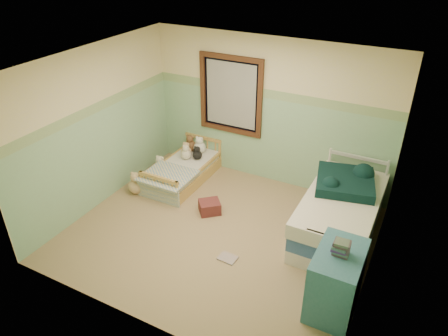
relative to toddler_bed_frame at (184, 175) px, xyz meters
The scene contains 29 objects.
floor 1.65m from the toddler_bed_frame, 39.61° to the right, with size 4.20×3.60×0.02m, color #84674B.
ceiling 2.92m from the toddler_bed_frame, 39.61° to the right, with size 4.20×3.60×0.02m, color silver.
wall_back 1.87m from the toddler_bed_frame, 30.59° to the left, with size 4.20×0.04×2.50m, color beige.
wall_front 3.33m from the toddler_bed_frame, 66.00° to the right, with size 4.20×0.04×2.50m, color beige.
wall_left 1.77m from the toddler_bed_frame, 128.37° to the right, with size 0.04×3.60×2.50m, color beige.
wall_right 3.71m from the toddler_bed_frame, 17.31° to the right, with size 0.04×3.60×2.50m, color beige.
wainscot_mint 1.61m from the toddler_bed_frame, 30.09° to the left, with size 4.20×0.01×1.50m, color #84AD85.
border_strip 2.08m from the toddler_bed_frame, 30.09° to the left, with size 4.20×0.01×0.15m, color #416E3E.
window_frame 1.63m from the toddler_bed_frame, 51.31° to the left, with size 1.16×0.06×1.36m, color #3B210E.
window_blinds 1.63m from the toddler_bed_frame, 51.70° to the left, with size 0.92×0.01×1.12m, color #BABAB5.
toddler_bed_frame is the anchor object (origin of this frame).
toddler_mattress 0.16m from the toddler_bed_frame, ahead, with size 0.69×1.44×0.12m, color silver.
patchwork_quilt 0.52m from the toddler_bed_frame, 90.00° to the right, with size 0.82×0.75×0.03m, color #5B85B8.
plush_bed_brown 0.61m from the toddler_bed_frame, 106.70° to the left, with size 0.21×0.21×0.21m, color brown.
plush_bed_white 0.60m from the toddler_bed_frame, 84.29° to the left, with size 0.22×0.22×0.22m, color white.
plush_bed_tan 0.43m from the toddler_bed_frame, 109.65° to the left, with size 0.19×0.19×0.19m, color tan.
plush_bed_dark 0.43m from the toddler_bed_frame, 65.10° to the left, with size 0.17×0.17×0.17m, color black.
plush_floor_cream 0.47m from the toddler_bed_frame, behind, with size 0.25×0.25×0.25m, color beige.
plush_floor_tan 0.87m from the toddler_bed_frame, 122.61° to the right, with size 0.27×0.27×0.27m, color tan.
twin_bed_frame 2.83m from the toddler_bed_frame, ahead, with size 0.94×1.88×0.22m, color silver.
twin_boxspring 2.84m from the toddler_bed_frame, ahead, with size 0.94×1.88×0.22m, color navy.
twin_mattress 2.87m from the toddler_bed_frame, ahead, with size 0.98×1.91×0.22m, color #F1E9CD.
teal_blanket 2.84m from the toddler_bed_frame, ahead, with size 0.80×0.84×0.14m, color black.
dresser 3.52m from the toddler_bed_frame, 27.76° to the right, with size 0.51×0.81×0.81m, color #2E6A7F.
book_stack 3.61m from the toddler_bed_frame, 27.96° to the right, with size 0.17×0.14×0.17m, color brown.
red_pillow 1.11m from the toddler_bed_frame, 35.99° to the right, with size 0.32×0.28×0.20m, color maroon.
floor_book 2.21m from the toddler_bed_frame, 42.04° to the right, with size 0.24×0.19×0.02m, color orange.
extra_plush_0 0.37m from the toddler_bed_frame, 104.44° to the left, with size 0.18×0.18×0.18m, color beige.
extra_plush_1 0.58m from the toddler_bed_frame, 86.47° to the left, with size 0.18×0.18×0.18m, color beige.
Camera 1 is at (2.32, -4.28, 3.90)m, focal length 33.53 mm.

